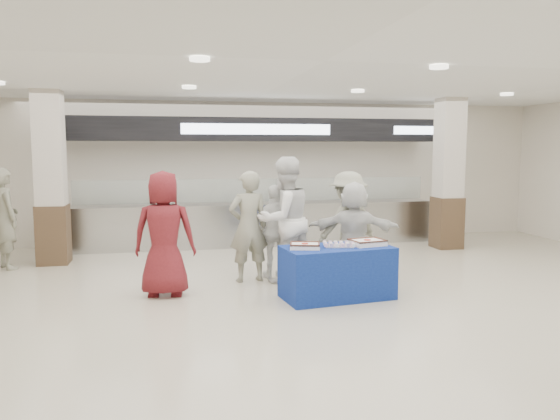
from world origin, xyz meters
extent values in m
plane|color=beige|center=(0.00, 0.00, 0.00)|extent=(14.00, 14.00, 0.00)
cube|color=#ADB0B4|center=(0.00, 5.40, 0.45)|extent=(8.00, 0.80, 0.90)
cube|color=#ADB0B4|center=(0.00, 5.40, 0.92)|extent=(8.00, 0.85, 0.04)
cube|color=white|center=(0.00, 5.10, 1.25)|extent=(7.60, 0.02, 0.50)
cube|color=black|center=(0.00, 5.40, 2.55)|extent=(8.40, 0.70, 0.50)
cube|color=white|center=(0.00, 5.04, 2.55)|extent=(3.20, 0.03, 0.22)
cube|color=white|center=(3.80, 5.04, 2.55)|extent=(1.40, 0.03, 0.18)
cube|color=#3D2B1C|center=(-4.00, 4.20, 0.55)|extent=(0.55, 0.55, 1.10)
cube|color=beige|center=(-4.00, 4.20, 2.15)|extent=(0.50, 0.50, 2.10)
cube|color=#3D2B1C|center=(4.00, 4.20, 0.55)|extent=(0.55, 0.55, 1.10)
cube|color=beige|center=(4.00, 4.20, 2.15)|extent=(0.50, 0.50, 2.10)
cube|color=navy|center=(0.46, 0.86, 0.38)|extent=(1.64, 0.97, 0.75)
cube|color=white|center=(-0.02, 0.82, 0.78)|extent=(0.48, 0.41, 0.06)
cube|color=#4A2215|center=(-0.02, 0.82, 0.83)|extent=(0.48, 0.41, 0.02)
cylinder|color=red|center=(-0.02, 0.82, 0.82)|extent=(0.11, 0.11, 0.01)
cube|color=white|center=(0.93, 0.89, 0.79)|extent=(0.52, 0.44, 0.07)
cube|color=#4A2215|center=(0.93, 0.89, 0.84)|extent=(0.52, 0.44, 0.02)
cylinder|color=red|center=(0.93, 0.89, 0.83)|extent=(0.12, 0.12, 0.01)
cube|color=#ADADB1|center=(0.49, 0.86, 0.76)|extent=(0.44, 0.37, 0.01)
imported|color=maroon|center=(-1.96, 1.50, 0.92)|extent=(0.97, 0.70, 1.83)
imported|color=gray|center=(-0.63, 2.12, 0.90)|extent=(0.71, 0.52, 1.79)
imported|color=white|center=(-0.07, 1.99, 1.01)|extent=(1.21, 1.10, 2.02)
imported|color=white|center=(-0.16, 2.25, 0.78)|extent=(0.96, 0.51, 1.56)
imported|color=gray|center=(1.10, 2.26, 0.88)|extent=(1.29, 1.00, 1.76)
imported|color=white|center=(1.08, 1.91, 0.81)|extent=(1.57, 0.90, 1.62)
imported|color=gray|center=(-4.74, 3.92, 0.91)|extent=(0.73, 0.79, 1.82)
camera|label=1|loc=(-1.90, -6.49, 2.15)|focal=35.00mm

